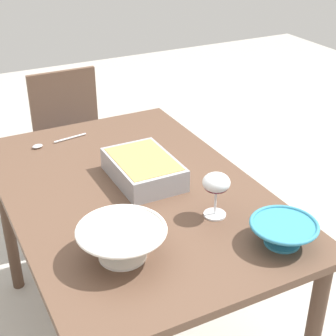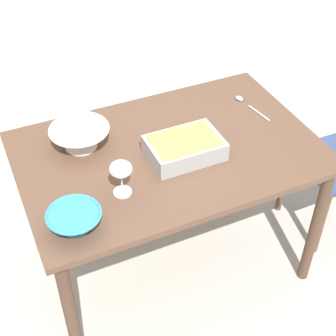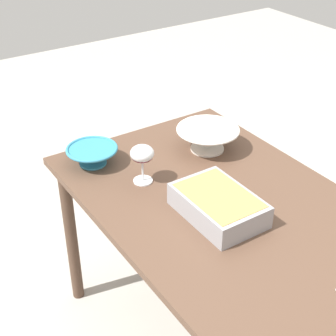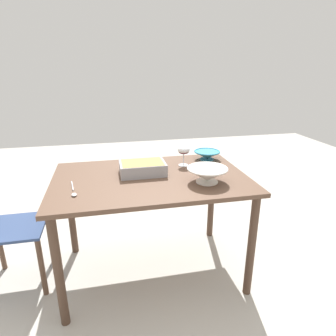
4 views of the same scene
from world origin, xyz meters
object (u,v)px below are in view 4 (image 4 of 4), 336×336
Objects in this scene: casserole_dish at (143,167)px; serving_spoon at (74,192)px; chair at (1,224)px; mixing_bowl at (207,174)px; dining_table at (151,189)px; wine_glass at (184,151)px; small_bowl at (207,155)px.

serving_spoon is (0.44, 0.23, -0.04)m from casserole_dish.
chair is 3.32× the size of mixing_bowl.
casserole_dish is at bearing 179.07° from chair.
dining_table is at bearing 175.34° from chair.
chair is (1.01, -0.08, -0.20)m from dining_table.
wine_glass reaches higher than dining_table.
casserole_dish is at bearing 18.44° from wine_glass.
chair is 2.78× the size of casserole_dish.
wine_glass reaches higher than casserole_dish.
wine_glass is 0.63× the size of serving_spoon.
wine_glass is (-1.28, -0.09, 0.40)m from chair.
serving_spoon is (-0.52, 0.25, 0.30)m from chair.
mixing_bowl reaches higher than casserole_dish.
chair is 5.63× the size of wine_glass.
serving_spoon is at bearing 18.72° from dining_table.
chair reaches higher than casserole_dish.
casserole_dish is (0.04, -0.07, 0.14)m from dining_table.
casserole_dish reaches higher than small_bowl.
small_bowl reaches higher than serving_spoon.
chair is at bearing 7.31° from small_bowl.
casserole_dish reaches higher than dining_table.
casserole_dish is 1.19× the size of mixing_bowl.
wine_glass is 0.59× the size of mixing_bowl.
chair is 1.02m from casserole_dish.
casserole_dish is at bearing -56.33° from dining_table.
wine_glass is 0.36m from mixing_bowl.
dining_table is 0.16m from casserole_dish.
small_bowl is (-0.50, -0.28, 0.14)m from dining_table.
wine_glass is at bearing -156.11° from serving_spoon.
casserole_dish is 1.51× the size of small_bowl.
small_bowl is at bearing -155.43° from wine_glass.
wine_glass is at bearing 24.57° from small_bowl.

